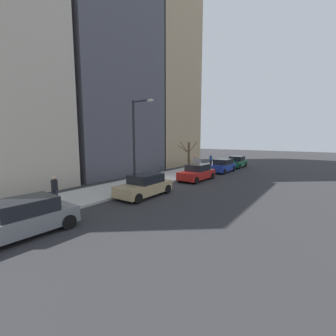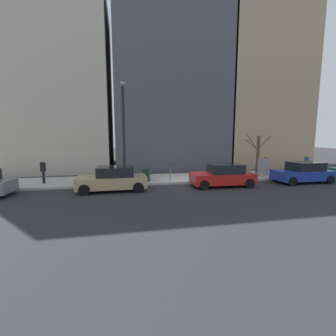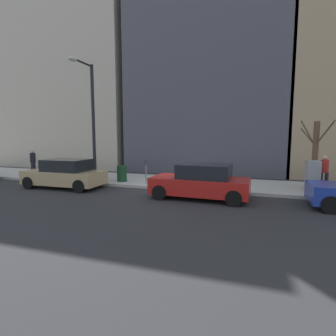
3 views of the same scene
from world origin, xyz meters
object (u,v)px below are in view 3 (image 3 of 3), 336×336
(pedestrian_far_corner, at_px, (33,161))
(office_tower_right, at_px, (92,77))
(trash_bin, at_px, (122,174))
(parked_car_tan, at_px, (65,174))
(parked_car_red, at_px, (201,182))
(bare_tree, at_px, (315,152))
(pedestrian_midblock, at_px, (324,170))
(parking_meter, at_px, (146,169))
(utility_box, at_px, (312,176))
(streetlamp, at_px, (90,113))

(pedestrian_far_corner, distance_m, office_tower_right, 12.94)
(trash_bin, bearing_deg, parked_car_tan, 130.94)
(parked_car_red, xyz_separation_m, pedestrian_far_corner, (2.82, 12.10, 0.35))
(bare_tree, distance_m, pedestrian_midblock, 1.15)
(pedestrian_midblock, bearing_deg, parking_meter, -160.72)
(parked_car_red, height_order, pedestrian_far_corner, pedestrian_far_corner)
(parking_meter, relative_size, office_tower_right, 0.08)
(parked_car_tan, bearing_deg, pedestrian_far_corner, 60.85)
(trash_bin, height_order, pedestrian_far_corner, pedestrian_far_corner)
(bare_tree, height_order, office_tower_right, office_tower_right)
(bare_tree, relative_size, pedestrian_far_corner, 2.07)
(utility_box, xyz_separation_m, trash_bin, (-0.40, 9.80, -0.25))
(pedestrian_midblock, relative_size, pedestrian_far_corner, 1.00)
(parked_car_tan, relative_size, utility_box, 2.94)
(pedestrian_far_corner, bearing_deg, streetlamp, 64.68)
(parked_car_tan, bearing_deg, utility_box, -79.14)
(streetlamp, xyz_separation_m, bare_tree, (2.35, -11.64, -2.10))
(trash_bin, bearing_deg, utility_box, -87.66)
(parked_car_tan, distance_m, pedestrian_far_corner, 5.51)
(streetlamp, distance_m, pedestrian_midblock, 12.41)
(pedestrian_midblock, bearing_deg, utility_box, -125.65)
(office_tower_right, bearing_deg, parking_meter, -136.31)
(bare_tree, bearing_deg, pedestrian_midblock, -156.76)
(pedestrian_midblock, bearing_deg, trash_bin, -164.68)
(parking_meter, distance_m, pedestrian_far_corner, 8.87)
(bare_tree, bearing_deg, parked_car_red, 127.28)
(pedestrian_far_corner, bearing_deg, parked_car_tan, 48.86)
(parked_car_red, distance_m, office_tower_right, 20.80)
(parking_meter, distance_m, pedestrian_midblock, 8.83)
(parked_car_tan, xyz_separation_m, utility_box, (2.38, -12.09, 0.11))
(parked_car_red, height_order, parking_meter, parked_car_red)
(parked_car_red, height_order, parked_car_tan, same)
(parked_car_red, relative_size, parked_car_tan, 1.01)
(trash_bin, relative_size, office_tower_right, 0.05)
(trash_bin, bearing_deg, streetlamp, 111.77)
(parked_car_red, bearing_deg, parked_car_tan, 90.69)
(parked_car_red, relative_size, pedestrian_far_corner, 2.57)
(streetlamp, distance_m, trash_bin, 3.80)
(parking_meter, xyz_separation_m, streetlamp, (-0.17, 3.24, 3.04))
(pedestrian_midblock, relative_size, office_tower_right, 0.09)
(streetlamp, bearing_deg, parking_meter, -87.04)
(utility_box, bearing_deg, parking_meter, 95.99)
(utility_box, bearing_deg, streetlamp, 95.12)
(streetlamp, xyz_separation_m, trash_bin, (0.62, -1.55, -3.42))
(bare_tree, height_order, pedestrian_midblock, bare_tree)
(parking_meter, distance_m, streetlamp, 4.44)
(streetlamp, xyz_separation_m, pedestrian_far_corner, (1.29, 5.56, -2.93))
(streetlamp, height_order, pedestrian_far_corner, streetlamp)
(bare_tree, relative_size, pedestrian_midblock, 2.07)
(parked_car_red, relative_size, trash_bin, 4.73)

